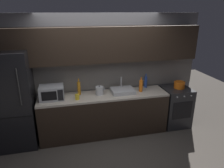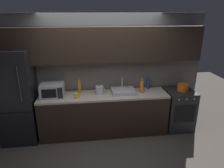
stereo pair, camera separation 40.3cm
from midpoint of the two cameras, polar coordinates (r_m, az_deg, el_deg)
name	(u,v)px [view 1 (the left image)]	position (r m, az deg, el deg)	size (l,w,h in m)	color
ground_plane	(114,159)	(3.98, -2.52, -20.11)	(10.00, 10.00, 0.00)	#3D3833
back_wall	(101,61)	(4.36, -5.77, 6.39)	(4.40, 0.44, 2.50)	slate
counter_run	(104,114)	(4.47, -4.78, -8.34)	(2.66, 0.60, 0.90)	black
refrigerator	(15,100)	(4.38, -27.69, -4.11)	(0.68, 0.69, 1.89)	black
oven_range	(175,106)	(4.95, 14.80, -6.04)	(0.60, 0.62, 0.90)	#232326
microwave	(52,93)	(4.24, -18.94, -2.29)	(0.46, 0.35, 0.27)	#A8AAAF
sink_basin	(123,91)	(4.36, 0.32, -1.89)	(0.48, 0.38, 0.30)	#ADAFB5
kettle	(100,91)	(4.26, -6.18, -1.86)	(0.20, 0.16, 0.19)	#B7BABF
wine_bottle_blue	(146,82)	(4.65, 6.83, 0.56)	(0.07, 0.07, 0.32)	#234299
wine_bottle_amber	(79,88)	(4.31, -11.78, -1.15)	(0.07, 0.07, 0.34)	#B27019
wine_bottle_orange	(141,86)	(4.40, 5.40, -0.52)	(0.08, 0.08, 0.32)	orange
mug_yellow	(77,97)	(4.11, -12.36, -3.56)	(0.08, 0.08, 0.11)	gold
cooking_pot	(179,85)	(4.77, 15.84, -0.28)	(0.24, 0.24, 0.15)	orange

